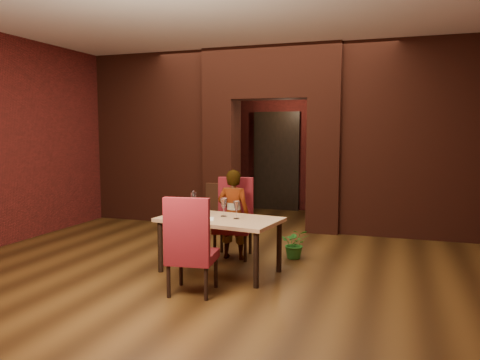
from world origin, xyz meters
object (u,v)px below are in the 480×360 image
object	(u,v)px
person_seated	(233,214)
wine_glass_b	(224,207)
wine_glass_a	(206,207)
dining_table	(220,245)
wine_glass_c	(236,210)
water_bottle	(194,202)
chair_far	(233,218)
wine_bucket	(177,209)
chair_near	(193,244)
potted_plant	(295,243)

from	to	relation	value
person_seated	wine_glass_b	world-z (taller)	person_seated
wine_glass_a	dining_table	bearing A→B (deg)	-14.40
wine_glass_c	water_bottle	xyz separation A→B (m)	(-0.63, 0.13, 0.04)
chair_far	wine_bucket	xyz separation A→B (m)	(-0.44, -0.82, 0.23)
chair_near	water_bottle	distance (m)	1.05
person_seated	wine_bucket	size ratio (longest dim) A/B	6.37
dining_table	wine_glass_a	world-z (taller)	wine_glass_a
chair_far	water_bottle	bearing A→B (deg)	-128.13
chair_near	person_seated	xyz separation A→B (m)	(-0.04, 1.43, 0.08)
chair_far	wine_bucket	bearing A→B (deg)	-126.47
dining_table	chair_far	xyz separation A→B (m)	(-0.08, 0.71, 0.21)
wine_glass_c	potted_plant	distance (m)	1.20
chair_near	wine_bucket	size ratio (longest dim) A/B	5.53
chair_near	wine_bucket	bearing A→B (deg)	-59.88
dining_table	wine_glass_c	size ratio (longest dim) A/B	6.73
wine_bucket	potted_plant	world-z (taller)	wine_bucket
wine_glass_a	wine_bucket	xyz separation A→B (m)	(-0.33, -0.17, -0.02)
chair_far	water_bottle	world-z (taller)	chair_far
chair_near	wine_glass_c	xyz separation A→B (m)	(0.22, 0.79, 0.26)
dining_table	water_bottle	distance (m)	0.65
wine_glass_a	wine_glass_b	world-z (taller)	wine_glass_b
wine_glass_a	wine_bucket	bearing A→B (deg)	-153.08
chair_far	wine_glass_a	distance (m)	0.71
dining_table	chair_near	world-z (taller)	chair_near
dining_table	wine_glass_a	distance (m)	0.49
person_seated	wine_glass_c	world-z (taller)	person_seated
water_bottle	wine_glass_b	bearing A→B (deg)	-4.22
chair_far	wine_bucket	distance (m)	0.96
chair_near	wine_glass_a	distance (m)	0.90
potted_plant	person_seated	bearing A→B (deg)	-161.58
wine_glass_b	potted_plant	xyz separation A→B (m)	(0.74, 0.80, -0.59)
chair_far	person_seated	distance (m)	0.10
wine_glass_b	wine_glass_c	bearing A→B (deg)	-26.12
dining_table	person_seated	bearing A→B (deg)	102.52
wine_bucket	potted_plant	distance (m)	1.73
chair_near	dining_table	bearing A→B (deg)	-97.81
chair_far	wine_glass_a	world-z (taller)	chair_far
dining_table	person_seated	size ratio (longest dim) A/B	1.18
wine_bucket	chair_far	bearing A→B (deg)	61.77
wine_glass_a	chair_far	bearing A→B (deg)	80.01
chair_far	person_seated	world-z (taller)	person_seated
wine_bucket	wine_glass_c	bearing A→B (deg)	9.27
wine_glass_a	potted_plant	distance (m)	1.41
chair_near	wine_glass_b	size ratio (longest dim) A/B	4.66
chair_near	wine_glass_c	distance (m)	0.86
wine_glass_c	wine_bucket	world-z (taller)	wine_glass_c
wine_bucket	potted_plant	bearing A→B (deg)	38.79
dining_table	wine_glass_a	bearing A→B (deg)	173.80
chair_near	wine_glass_a	size ratio (longest dim) A/B	4.77
wine_glass_c	potted_plant	world-z (taller)	wine_glass_c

